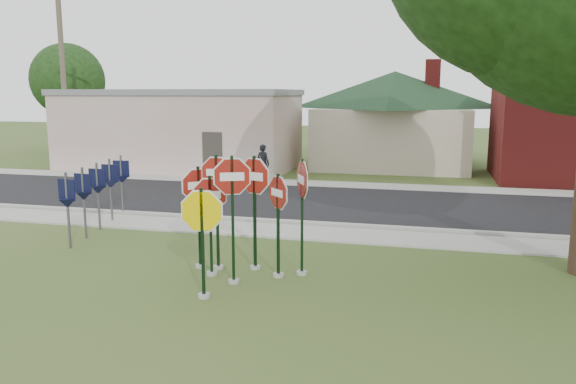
% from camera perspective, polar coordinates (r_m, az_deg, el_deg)
% --- Properties ---
extents(ground, '(120.00, 120.00, 0.00)m').
position_cam_1_polar(ground, '(11.37, -7.54, -10.64)').
color(ground, '#384F1D').
rests_on(ground, ground).
extents(sidewalk_near, '(60.00, 1.60, 0.06)m').
position_cam_1_polar(sidewalk_near, '(16.36, -0.40, -4.03)').
color(sidewalk_near, gray).
rests_on(sidewalk_near, ground).
extents(road, '(60.00, 7.00, 0.04)m').
position_cam_1_polar(road, '(20.65, 2.76, -1.12)').
color(road, black).
rests_on(road, ground).
extents(sidewalk_far, '(60.00, 1.60, 0.06)m').
position_cam_1_polar(sidewalk_far, '(24.81, 4.74, 0.75)').
color(sidewalk_far, gray).
rests_on(sidewalk_far, ground).
extents(curb, '(60.00, 0.20, 0.14)m').
position_cam_1_polar(curb, '(17.30, 0.44, -3.12)').
color(curb, gray).
rests_on(curb, ground).
extents(stop_sign_center, '(1.00, 0.45, 2.84)m').
position_cam_1_polar(stop_sign_center, '(11.72, -5.67, -0.84)').
color(stop_sign_center, gray).
rests_on(stop_sign_center, ground).
extents(stop_sign_yellow, '(1.14, 0.24, 2.33)m').
position_cam_1_polar(stop_sign_yellow, '(11.02, -8.71, -3.64)').
color(stop_sign_yellow, gray).
rests_on(stop_sign_yellow, ground).
extents(stop_sign_left, '(0.98, 0.36, 2.34)m').
position_cam_1_polar(stop_sign_left, '(12.37, -7.89, -2.09)').
color(stop_sign_left, gray).
rests_on(stop_sign_left, ground).
extents(stop_sign_right, '(0.73, 0.72, 2.39)m').
position_cam_1_polar(stop_sign_right, '(12.13, -1.01, -2.08)').
color(stop_sign_right, gray).
rests_on(stop_sign_right, ground).
extents(stop_sign_back_right, '(1.07, 0.45, 2.74)m').
position_cam_1_polar(stop_sign_back_right, '(12.65, -3.42, -0.30)').
color(stop_sign_back_right, gray).
rests_on(stop_sign_back_right, ground).
extents(stop_sign_back_left, '(0.98, 0.24, 2.74)m').
position_cam_1_polar(stop_sign_back_left, '(12.75, -7.23, -0.49)').
color(stop_sign_back_left, gray).
rests_on(stop_sign_back_left, ground).
extents(stop_sign_far_right, '(0.53, 1.03, 2.72)m').
position_cam_1_polar(stop_sign_far_right, '(12.24, 1.44, -0.70)').
color(stop_sign_far_right, gray).
rests_on(stop_sign_far_right, ground).
extents(stop_sign_far_left, '(0.84, 0.69, 2.48)m').
position_cam_1_polar(stop_sign_far_left, '(12.93, -9.05, -1.12)').
color(stop_sign_far_left, gray).
rests_on(stop_sign_far_left, ground).
extents(route_sign_row, '(1.43, 4.63, 2.00)m').
position_cam_1_polar(route_sign_row, '(17.40, -18.76, 0.29)').
color(route_sign_row, '#59595E').
rests_on(route_sign_row, ground).
extents(building_stucco, '(12.20, 6.20, 4.20)m').
position_cam_1_polar(building_stucco, '(30.81, -10.85, 6.37)').
color(building_stucco, beige).
rests_on(building_stucco, ground).
extents(building_house, '(11.60, 11.60, 6.20)m').
position_cam_1_polar(building_house, '(31.93, 10.76, 9.18)').
color(building_house, '#BFB198').
rests_on(building_house, ground).
extents(utility_pole_near, '(2.20, 0.26, 9.50)m').
position_cam_1_polar(utility_pole_near, '(30.88, -21.89, 11.08)').
color(utility_pole_near, '#473B2F').
rests_on(utility_pole_near, ground).
extents(bg_tree_left, '(4.90, 4.90, 7.35)m').
position_cam_1_polar(bg_tree_left, '(41.53, -21.48, 10.51)').
color(bg_tree_left, black).
rests_on(bg_tree_left, ground).
extents(pedestrian, '(0.72, 0.58, 1.70)m').
position_cam_1_polar(pedestrian, '(25.16, -2.54, 2.93)').
color(pedestrian, black).
rests_on(pedestrian, sidewalk_far).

